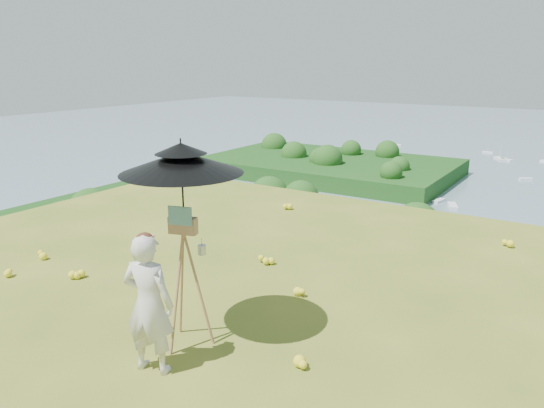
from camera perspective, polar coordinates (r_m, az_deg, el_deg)
The scene contains 9 objects.
ground at distance 6.23m, azimuth -6.10°, elevation -15.04°, with size 14.00×14.00×0.00m, color #526A1E.
peninsula at distance 180.32m, azimuth 6.23°, elevation 4.83°, with size 90.00×60.00×12.00m, color #103D11, non-canonical shape.
slope_trees at distance 43.29m, azimuth 25.35°, elevation -11.14°, with size 110.00×50.00×6.00m, color #1E5419, non-canonical shape.
moored_boats at distance 169.96m, azimuth 26.35°, elevation 1.09°, with size 140.00×140.00×0.70m, color white, non-canonical shape.
wildflowers at distance 6.37m, azimuth -4.68°, elevation -13.65°, with size 10.00×10.50×0.12m, color yellow, non-canonical shape.
painter at distance 5.59m, azimuth -13.12°, elevation -10.42°, with size 0.55×0.36×1.50m, color beige.
field_easel at distance 5.99m, azimuth -9.31°, elevation -7.69°, with size 0.62×0.62×1.64m, color #8F5B3C, non-canonical shape.
sun_umbrella at distance 5.70m, azimuth -9.62°, elevation 2.00°, with size 1.31×1.31×1.00m, color black, non-canonical shape.
painter_cap at distance 5.33m, azimuth -13.58°, elevation -3.51°, with size 0.19×0.23×0.10m, color #E57D83, non-canonical shape.
Camera 1 is at (3.42, -4.17, 3.13)m, focal length 35.00 mm.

